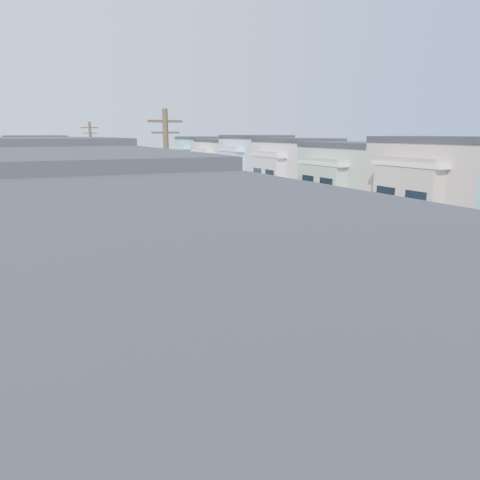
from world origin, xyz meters
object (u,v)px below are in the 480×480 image
object	(u,v)px
tree_b	(214,252)
utility_pole_near	(169,218)
parked_left_d	(150,256)
parked_right_a	(476,330)
tree_a	(461,404)
parked_right_c	(242,230)
tree_c	(152,215)
lead_sedan	(254,255)
parked_left_b	(311,413)
tree_far_r	(215,182)
parked_right_d	(201,211)
tree_d	(111,186)
parked_right_b	(407,303)
fedex_truck	(299,259)
utility_pole_far	(93,175)
parked_left_c	(199,304)
tree_e	(89,177)

from	to	relation	value
tree_b	utility_pole_near	distance (m)	5.88
parked_left_d	parked_right_a	distance (m)	20.71
tree_a	parked_right_c	xyz separation A→B (m)	(11.20, 32.41, -4.21)
tree_c	parked_left_d	size ratio (longest dim) A/B	1.52
lead_sedan	parked_left_b	size ratio (longest dim) A/B	1.00
tree_far_r	parked_right_d	bearing A→B (deg)	-160.12
tree_a	tree_b	distance (m)	10.66
tree_d	parked_right_d	xyz separation A→B (m)	(11.20, 11.02, -4.36)
utility_pole_near	parked_right_d	distance (m)	29.33
parked_right_b	fedex_truck	bearing A→B (deg)	115.74
utility_pole_far	parked_left_c	bearing A→B (deg)	-86.94
parked_left_d	parked_right_c	distance (m)	11.42
tree_b	parked_left_c	xyz separation A→B (m)	(1.40, 5.73, -4.16)
tree_b	utility_pole_near	world-z (taller)	utility_pole_near
tree_far_r	tree_a	bearing A→B (deg)	-106.70
tree_c	utility_pole_far	size ratio (longest dim) A/B	0.70
lead_sedan	parked_right_d	world-z (taller)	parked_right_d
utility_pole_far	tree_d	bearing A→B (deg)	-90.01
tree_a	fedex_truck	size ratio (longest dim) A/B	1.06
utility_pole_near	lead_sedan	distance (m)	12.22
utility_pole_far	parked_right_a	xyz separation A→B (m)	(11.20, -34.24, -4.40)
parked_right_c	parked_right_b	bearing A→B (deg)	-90.88
tree_c	parked_right_b	world-z (taller)	tree_c
tree_d	parked_left_c	distance (m)	16.52
utility_pole_near	parked_left_b	bearing A→B (deg)	-82.26
utility_pole_near	parked_right_c	distance (m)	19.94
parked_right_b	parked_right_c	world-z (taller)	parked_right_c
tree_e	parked_left_c	distance (m)	29.88
tree_c	parked_left_d	distance (m)	8.11
parked_left_c	utility_pole_near	bearing A→B (deg)	171.55
parked_left_d	parked_right_a	xyz separation A→B (m)	(9.80, -18.24, -0.02)
parked_left_b	parked_right_a	size ratio (longest dim) A/B	0.68
tree_far_r	fedex_truck	bearing A→B (deg)	-100.72
utility_pole_far	parked_left_c	size ratio (longest dim) A/B	2.04
tree_b	utility_pole_near	bearing A→B (deg)	89.98
fedex_truck	parked_right_c	distance (m)	14.54
parked_left_b	tree_e	bearing A→B (deg)	89.17
tree_b	fedex_truck	world-z (taller)	tree_b
tree_b	parked_right_a	world-z (taller)	tree_b
parked_left_c	tree_far_r	bearing A→B (deg)	64.49
fedex_truck	utility_pole_far	bearing A→B (deg)	116.36
tree_b	parked_left_d	bearing A→B (deg)	84.96
parked_left_c	parked_right_d	bearing A→B (deg)	67.60
tree_e	utility_pole_near	xyz separation A→B (m)	(0.00, -29.44, 0.50)
tree_e	lead_sedan	size ratio (longest dim) A/B	1.89
tree_b	parked_right_c	bearing A→B (deg)	62.75
fedex_truck	parked_right_d	world-z (taller)	fedex_truck
tree_d	parked_left_d	size ratio (longest dim) A/B	1.62
parked_left_c	parked_right_a	size ratio (longest dim) A/B	0.91
parked_left_c	parked_right_a	xyz separation A→B (m)	(9.80, -8.09, 0.02)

